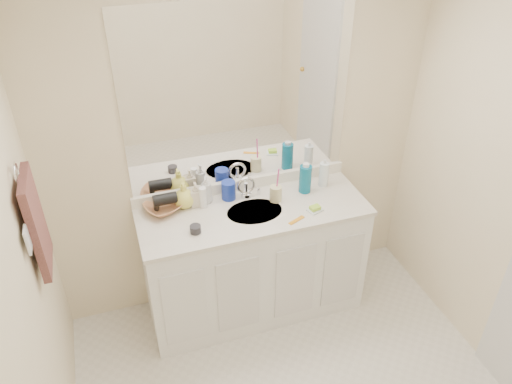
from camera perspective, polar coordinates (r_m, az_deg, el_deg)
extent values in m
cube|color=white|center=(1.76, 10.80, 20.32)|extent=(2.60, 2.60, 0.02)
cube|color=#FBEAC4|center=(3.33, -1.79, 5.09)|extent=(2.60, 0.02, 2.40)
cube|color=#FBEAC4|center=(2.24, -25.37, -15.96)|extent=(0.02, 2.60, 2.40)
cube|color=white|center=(3.56, -0.26, -7.98)|extent=(1.50, 0.55, 0.85)
cube|color=silver|center=(3.29, -0.28, -2.23)|extent=(1.52, 0.57, 0.03)
cube|color=white|center=(3.46, -1.63, 0.90)|extent=(1.52, 0.03, 0.08)
cylinder|color=silver|center=(3.27, -0.17, -2.38)|extent=(0.37, 0.37, 0.02)
cylinder|color=silver|center=(3.37, -1.13, 0.25)|extent=(0.02, 0.02, 0.11)
cube|color=white|center=(3.17, -1.87, 10.77)|extent=(1.48, 0.01, 1.20)
cylinder|color=#172FA4|center=(3.35, -3.16, 0.20)|extent=(0.12, 0.12, 0.13)
cylinder|color=beige|center=(3.34, 2.27, -0.17)|extent=(0.09, 0.09, 0.11)
cylinder|color=#DF3A93|center=(3.29, 2.47, 1.24)|extent=(0.01, 0.04, 0.20)
cylinder|color=#0B6184|center=(3.42, 5.65, 1.50)|extent=(0.09, 0.09, 0.20)
cylinder|color=white|center=(3.51, 7.75, 2.03)|extent=(0.09, 0.09, 0.18)
cube|color=white|center=(3.29, 6.74, -2.07)|extent=(0.11, 0.10, 0.01)
cube|color=#A8DE36|center=(3.27, 6.77, -1.80)|extent=(0.07, 0.06, 0.02)
cube|color=orange|center=(3.19, 4.65, -3.23)|extent=(0.12, 0.07, 0.01)
cylinder|color=#28262C|center=(3.09, -6.93, -4.23)|extent=(0.09, 0.09, 0.05)
cylinder|color=white|center=(3.28, -6.08, -0.64)|extent=(0.05, 0.05, 0.15)
imported|color=silver|center=(3.31, -5.70, 0.29)|extent=(0.10, 0.10, 0.20)
imported|color=beige|center=(3.30, -6.90, -0.23)|extent=(0.08, 0.08, 0.17)
imported|color=#E6E259|center=(3.29, -8.23, -0.35)|extent=(0.15, 0.15, 0.18)
imported|color=#B07047|center=(3.30, -10.59, -1.75)|extent=(0.30, 0.30, 0.06)
cylinder|color=black|center=(3.27, -10.36, -0.80)|extent=(0.15, 0.08, 0.08)
torus|color=silver|center=(2.63, -25.69, 1.91)|extent=(0.01, 0.11, 0.11)
cube|color=#4A2927|center=(2.78, -23.80, -3.26)|extent=(0.04, 0.32, 0.55)
cube|color=white|center=(2.60, -24.65, -4.98)|extent=(0.01, 0.08, 0.13)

